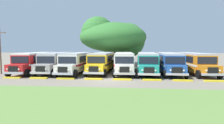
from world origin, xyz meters
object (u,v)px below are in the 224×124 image
at_px(parked_bus_slot_1, 59,61).
at_px(parked_bus_slot_5, 147,62).
at_px(parked_bus_slot_0, 37,61).
at_px(broad_shade_tree, 114,38).
at_px(parked_bus_slot_4, 124,61).
at_px(utility_pole, 0,50).
at_px(parked_bus_slot_6, 169,62).
at_px(parked_bus_slot_3, 102,61).
at_px(parked_bus_slot_2, 78,61).
at_px(parked_bus_slot_7, 193,62).

distance_m(parked_bus_slot_1, parked_bus_slot_5, 12.87).
bearing_deg(parked_bus_slot_0, broad_shade_tree, 137.06).
bearing_deg(parked_bus_slot_5, parked_bus_slot_0, -85.23).
bearing_deg(parked_bus_slot_5, parked_bus_slot_1, -86.35).
xyz_separation_m(parked_bus_slot_4, parked_bus_slot_5, (3.26, -0.22, 0.00)).
bearing_deg(utility_pole, parked_bus_slot_6, 8.53).
distance_m(parked_bus_slot_5, parked_bus_slot_6, 3.05).
xyz_separation_m(parked_bus_slot_1, parked_bus_slot_3, (6.44, 0.46, 0.00)).
bearing_deg(parked_bus_slot_6, parked_bus_slot_4, -86.72).
distance_m(parked_bus_slot_6, utility_pole, 23.02).
xyz_separation_m(parked_bus_slot_2, parked_bus_slot_6, (12.83, 0.75, 0.00)).
bearing_deg(parked_bus_slot_6, parked_bus_slot_1, -85.84).
xyz_separation_m(parked_bus_slot_5, broad_shade_tree, (-5.66, 11.43, 4.01)).
relative_size(parked_bus_slot_1, parked_bus_slot_4, 1.00).
height_order(parked_bus_slot_0, broad_shade_tree, broad_shade_tree).
height_order(parked_bus_slot_0, parked_bus_slot_6, same).
bearing_deg(broad_shade_tree, parked_bus_slot_1, -122.08).
distance_m(parked_bus_slot_6, parked_bus_slot_7, 3.33).
relative_size(parked_bus_slot_6, parked_bus_slot_7, 1.00).
distance_m(parked_bus_slot_4, parked_bus_slot_7, 9.63).
bearing_deg(utility_pole, parked_bus_slot_4, 11.62).
distance_m(parked_bus_slot_0, parked_bus_slot_3, 9.66).
distance_m(parked_bus_slot_1, broad_shade_tree, 14.16).
relative_size(parked_bus_slot_2, utility_pole, 1.78).
height_order(parked_bus_slot_3, broad_shade_tree, broad_shade_tree).
xyz_separation_m(parked_bus_slot_0, parked_bus_slot_2, (6.27, -0.09, 0.00)).
xyz_separation_m(parked_bus_slot_4, parked_bus_slot_6, (6.30, 0.03, 0.00)).
relative_size(parked_bus_slot_1, parked_bus_slot_5, 0.99).
height_order(parked_bus_slot_1, parked_bus_slot_5, same).
bearing_deg(parked_bus_slot_7, parked_bus_slot_2, -88.76).
distance_m(parked_bus_slot_3, parked_bus_slot_4, 3.17).
bearing_deg(parked_bus_slot_7, parked_bus_slot_6, -88.69).
relative_size(parked_bus_slot_2, parked_bus_slot_3, 1.00).
bearing_deg(parked_bus_slot_6, parked_bus_slot_2, -83.66).
relative_size(parked_bus_slot_0, parked_bus_slot_1, 1.00).
height_order(parked_bus_slot_1, broad_shade_tree, broad_shade_tree).
bearing_deg(utility_pole, parked_bus_slot_1, 24.39).
height_order(parked_bus_slot_2, parked_bus_slot_4, same).
distance_m(parked_bus_slot_0, utility_pole, 4.84).
height_order(parked_bus_slot_0, parked_bus_slot_2, same).
xyz_separation_m(parked_bus_slot_6, broad_shade_tree, (-8.71, 11.18, 4.01)).
distance_m(parked_bus_slot_3, parked_bus_slot_6, 9.47).
height_order(parked_bus_slot_0, parked_bus_slot_3, same).
bearing_deg(parked_bus_slot_5, parked_bus_slot_2, -83.76).
bearing_deg(parked_bus_slot_3, parked_bus_slot_6, 90.83).
distance_m(parked_bus_slot_2, parked_bus_slot_7, 16.19).
bearing_deg(parked_bus_slot_3, broad_shade_tree, 177.66).
bearing_deg(parked_bus_slot_3, parked_bus_slot_4, 88.69).
xyz_separation_m(parked_bus_slot_0, broad_shade_tree, (10.40, 11.84, 4.01)).
height_order(parked_bus_slot_2, parked_bus_slot_6, same).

